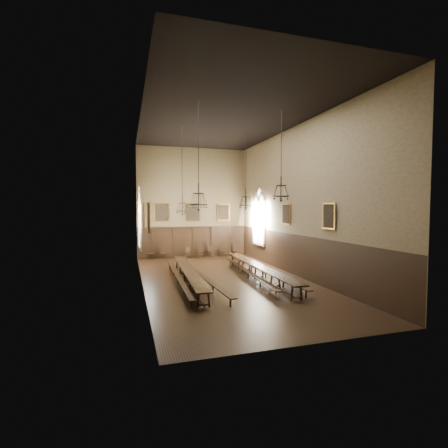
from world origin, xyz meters
name	(u,v)px	position (x,y,z in m)	size (l,w,h in m)	color
floor	(224,280)	(0.00, 0.00, -0.01)	(9.00, 18.00, 0.02)	black
ceiling	(224,119)	(0.00, 0.00, 9.01)	(9.00, 18.00, 0.02)	black
wall_back	(193,203)	(0.00, 9.01, 4.50)	(9.00, 0.02, 9.00)	olive
wall_front	(312,195)	(0.00, -9.01, 4.50)	(9.00, 0.02, 9.00)	olive
wall_left	(141,200)	(-4.51, 0.00, 4.50)	(0.02, 18.00, 9.00)	olive
wall_right	(296,201)	(4.51, 0.00, 4.50)	(0.02, 18.00, 9.00)	olive
wainscot_panelling	(224,258)	(0.00, 0.00, 1.25)	(9.00, 18.00, 2.50)	black
table_left	(189,276)	(-2.07, -0.19, 0.38)	(1.13, 9.74, 0.76)	black
table_right	(259,272)	(2.01, -0.26, 0.39)	(0.97, 10.09, 0.79)	black
bench_left_outer	(178,278)	(-2.63, -0.04, 0.28)	(0.59, 9.84, 0.44)	black
bench_left_inner	(200,276)	(-1.42, 0.00, 0.30)	(0.84, 10.47, 0.47)	black
bench_right_inner	(248,274)	(1.46, 0.05, 0.26)	(0.85, 9.19, 0.41)	black
bench_right_outer	(266,274)	(2.45, -0.24, 0.27)	(0.52, 9.26, 0.42)	black
chair_0	(151,256)	(-3.45, 8.54, 0.31)	(0.56, 0.56, 1.02)	black
chair_1	(163,255)	(-2.51, 8.59, 0.29)	(0.47, 0.47, 0.96)	black
chair_3	(188,255)	(-0.51, 8.57, 0.26)	(0.43, 0.43, 0.87)	black
chair_4	(201,254)	(0.56, 8.57, 0.31)	(0.47, 0.47, 1.01)	black
chair_5	(211,254)	(1.39, 8.58, 0.26)	(0.38, 0.38, 0.86)	black
chair_6	(222,253)	(2.44, 8.60, 0.28)	(0.45, 0.45, 0.93)	black
chair_7	(235,253)	(3.55, 8.49, 0.27)	(0.44, 0.44, 0.90)	black
chandelier_back_left	(182,204)	(-1.99, 2.28, 4.32)	(0.75, 0.75, 5.22)	black
chandelier_back_right	(246,200)	(2.26, 2.58, 4.58)	(0.87, 0.87, 4.89)	black
chandelier_front_left	(199,197)	(-2.05, -2.67, 4.60)	(0.81, 0.81, 4.89)	black
chandelier_front_right	(281,190)	(2.25, -2.50, 4.99)	(0.83, 0.83, 4.45)	black
portrait_back_0	(161,213)	(-2.60, 8.88, 3.70)	(1.10, 0.12, 1.40)	#C68A2F
portrait_back_1	(193,212)	(0.00, 8.88, 3.70)	(1.10, 0.12, 1.40)	#C68A2F
portrait_back_2	(223,212)	(2.60, 8.88, 3.70)	(1.10, 0.12, 1.40)	#C68A2F
portrait_left_0	(143,215)	(-4.38, 1.00, 3.70)	(0.12, 1.00, 1.30)	#C68A2F
portrait_left_1	(148,218)	(-4.38, -3.50, 3.70)	(0.12, 1.00, 1.30)	#C68A2F
portrait_right_0	(286,214)	(4.38, 1.00, 3.70)	(0.12, 1.00, 1.30)	#C68A2F
portrait_right_1	(329,216)	(4.38, -3.50, 3.70)	(0.12, 1.00, 1.30)	#C68A2F
window_right	(259,217)	(4.43, 5.50, 3.40)	(0.20, 2.20, 4.60)	white
window_left	(139,218)	(-4.43, 5.50, 3.40)	(0.20, 2.20, 4.60)	white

